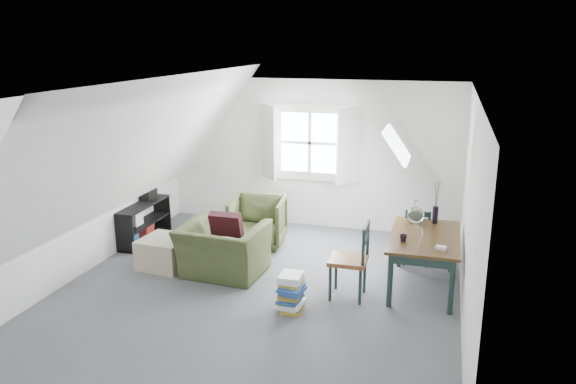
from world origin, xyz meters
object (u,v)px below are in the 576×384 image
(ottoman, at_px, (165,252))
(dining_chair_near, at_px, (351,259))
(armchair_near, at_px, (224,274))
(armchair_far, at_px, (258,244))
(dining_table, at_px, (425,243))
(media_shelf, at_px, (140,224))
(dining_chair_far, at_px, (417,235))
(magazine_stack, at_px, (291,293))

(ottoman, bearing_deg, dining_chair_near, -5.24)
(armchair_near, distance_m, armchair_far, 1.24)
(dining_table, bearing_deg, media_shelf, 167.72)
(dining_chair_far, xyz_separation_m, dining_chair_near, (-0.72, -1.33, 0.07))
(dining_chair_far, distance_m, dining_chair_near, 1.52)
(armchair_near, xyz_separation_m, magazine_stack, (1.18, -0.76, 0.23))
(dining_table, distance_m, media_shelf, 4.47)
(ottoman, xyz_separation_m, dining_chair_far, (3.41, 1.09, 0.22))
(magazine_stack, bearing_deg, armchair_near, 147.16)
(dining_chair_far, bearing_deg, media_shelf, 16.32)
(armchair_near, distance_m, dining_chair_near, 1.88)
(armchair_near, relative_size, dining_table, 0.76)
(ottoman, relative_size, dining_chair_far, 0.76)
(dining_chair_near, xyz_separation_m, media_shelf, (-3.57, 1.08, -0.23))
(armchair_far, xyz_separation_m, magazine_stack, (1.10, -2.00, 0.23))
(dining_chair_far, bearing_deg, ottoman, 30.65)
(armchair_near, bearing_deg, ottoman, 1.10)
(dining_chair_far, distance_m, magazine_stack, 2.32)
(armchair_near, distance_m, dining_chair_far, 2.79)
(ottoman, xyz_separation_m, magazine_stack, (2.07, -0.80, 0.01))
(dining_chair_near, relative_size, magazine_stack, 2.16)
(armchair_near, relative_size, dining_chair_near, 1.13)
(armchair_near, height_order, ottoman, ottoman)
(armchair_near, distance_m, magazine_stack, 1.42)
(armchair_near, xyz_separation_m, dining_table, (2.64, 0.30, 0.63))
(dining_chair_near, relative_size, media_shelf, 0.81)
(ottoman, relative_size, magazine_stack, 1.41)
(dining_chair_far, relative_size, dining_chair_near, 0.86)
(dining_table, relative_size, media_shelf, 1.20)
(dining_chair_far, relative_size, media_shelf, 0.70)
(armchair_far, relative_size, media_shelf, 0.70)
(dining_table, xyz_separation_m, dining_chair_near, (-0.85, -0.51, -0.12))
(dining_table, xyz_separation_m, dining_chair_far, (-0.13, 0.82, -0.19))
(armchair_near, height_order, media_shelf, media_shelf)
(armchair_near, xyz_separation_m, dining_chair_near, (1.79, -0.21, 0.51))
(armchair_far, distance_m, dining_chair_far, 2.48)
(armchair_near, xyz_separation_m, ottoman, (-0.90, 0.04, 0.21))
(armchair_near, distance_m, dining_table, 2.73)
(armchair_far, bearing_deg, dining_table, -27.21)
(armchair_near, relative_size, magazine_stack, 2.45)
(dining_table, distance_m, dining_chair_near, 1.00)
(armchair_near, bearing_deg, dining_table, -170.11)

